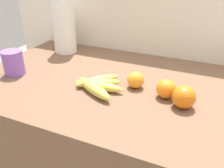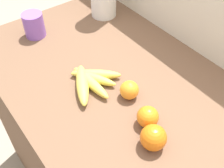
{
  "view_description": "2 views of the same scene",
  "coord_description": "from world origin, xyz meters",
  "px_view_note": "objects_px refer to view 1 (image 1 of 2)",
  "views": [
    {
      "loc": [
        0.05,
        -0.78,
        1.33
      ],
      "look_at": [
        -0.26,
        -0.09,
        0.94
      ],
      "focal_mm": 37.86,
      "sensor_mm": 36.0,
      "label": 1
    },
    {
      "loc": [
        0.28,
        -0.44,
        1.6
      ],
      "look_at": [
        -0.2,
        -0.08,
        0.99
      ],
      "focal_mm": 44.79,
      "sensor_mm": 36.0,
      "label": 2
    }
  ],
  "objects_px": {
    "paper_towel_roll": "(64,24)",
    "mug": "(13,63)",
    "banana_bunch": "(97,85)",
    "orange_center": "(184,97)",
    "orange_back_left": "(136,80)",
    "orange_back_right": "(166,89)"
  },
  "relations": [
    {
      "from": "orange_center",
      "to": "paper_towel_roll",
      "type": "height_order",
      "value": "paper_towel_roll"
    },
    {
      "from": "banana_bunch",
      "to": "orange_back_right",
      "type": "height_order",
      "value": "orange_back_right"
    },
    {
      "from": "orange_back_left",
      "to": "orange_center",
      "type": "relative_size",
      "value": 0.83
    },
    {
      "from": "orange_back_left",
      "to": "orange_back_right",
      "type": "relative_size",
      "value": 0.95
    },
    {
      "from": "orange_back_left",
      "to": "orange_center",
      "type": "distance_m",
      "value": 0.2
    },
    {
      "from": "orange_back_left",
      "to": "paper_towel_roll",
      "type": "bearing_deg",
      "value": 153.31
    },
    {
      "from": "orange_back_left",
      "to": "mug",
      "type": "distance_m",
      "value": 0.52
    },
    {
      "from": "banana_bunch",
      "to": "orange_center",
      "type": "bearing_deg",
      "value": 0.96
    },
    {
      "from": "banana_bunch",
      "to": "orange_center",
      "type": "xyz_separation_m",
      "value": [
        0.32,
        0.01,
        0.02
      ]
    },
    {
      "from": "orange_back_right",
      "to": "mug",
      "type": "bearing_deg",
      "value": -174.32
    },
    {
      "from": "orange_back_left",
      "to": "orange_back_right",
      "type": "xyz_separation_m",
      "value": [
        0.12,
        -0.03,
        0.0
      ]
    },
    {
      "from": "banana_bunch",
      "to": "mug",
      "type": "height_order",
      "value": "mug"
    },
    {
      "from": "orange_back_right",
      "to": "orange_center",
      "type": "bearing_deg",
      "value": -30.8
    },
    {
      "from": "paper_towel_roll",
      "to": "mug",
      "type": "xyz_separation_m",
      "value": [
        -0.04,
        -0.33,
        -0.1
      ]
    },
    {
      "from": "banana_bunch",
      "to": "orange_center",
      "type": "height_order",
      "value": "orange_center"
    },
    {
      "from": "orange_center",
      "to": "paper_towel_roll",
      "type": "relative_size",
      "value": 0.24
    },
    {
      "from": "banana_bunch",
      "to": "paper_towel_roll",
      "type": "relative_size",
      "value": 0.66
    },
    {
      "from": "paper_towel_roll",
      "to": "orange_back_left",
      "type": "bearing_deg",
      "value": -26.69
    },
    {
      "from": "paper_towel_roll",
      "to": "mug",
      "type": "relative_size",
      "value": 3.15
    },
    {
      "from": "orange_center",
      "to": "paper_towel_roll",
      "type": "bearing_deg",
      "value": 155.18
    },
    {
      "from": "orange_back_left",
      "to": "orange_center",
      "type": "xyz_separation_m",
      "value": [
        0.19,
        -0.07,
        0.01
      ]
    },
    {
      "from": "banana_bunch",
      "to": "orange_back_right",
      "type": "relative_size",
      "value": 3.15
    }
  ]
}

